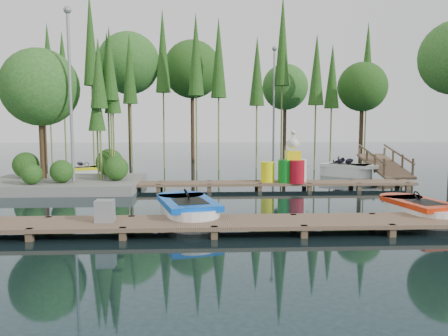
{
  "coord_description": "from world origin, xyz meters",
  "views": [
    {
      "loc": [
        -0.25,
        -15.25,
        2.76
      ],
      "look_at": [
        0.5,
        0.5,
        1.1
      ],
      "focal_mm": 35.0,
      "sensor_mm": 36.0,
      "label": 1
    }
  ],
  "objects_px": {
    "boat_blue": "(188,212)",
    "boat_yellow_far": "(85,172)",
    "boat_red": "(419,211)",
    "utility_cabinet": "(105,211)",
    "yellow_barrel": "(268,172)",
    "island": "(57,112)",
    "drum_cluster": "(294,167)"
  },
  "relations": [
    {
      "from": "yellow_barrel",
      "to": "island",
      "type": "bearing_deg",
      "value": 174.81
    },
    {
      "from": "boat_red",
      "to": "drum_cluster",
      "type": "distance_m",
      "value": 6.27
    },
    {
      "from": "island",
      "to": "boat_blue",
      "type": "xyz_separation_m",
      "value": [
        5.61,
        -6.62,
        -2.89
      ]
    },
    {
      "from": "boat_blue",
      "to": "boat_yellow_far",
      "type": "height_order",
      "value": "boat_yellow_far"
    },
    {
      "from": "boat_red",
      "to": "utility_cabinet",
      "type": "height_order",
      "value": "utility_cabinet"
    },
    {
      "from": "boat_blue",
      "to": "utility_cabinet",
      "type": "relative_size",
      "value": 5.98
    },
    {
      "from": "drum_cluster",
      "to": "island",
      "type": "bearing_deg",
      "value": 174.44
    },
    {
      "from": "boat_yellow_far",
      "to": "drum_cluster",
      "type": "bearing_deg",
      "value": -30.36
    },
    {
      "from": "yellow_barrel",
      "to": "drum_cluster",
      "type": "relative_size",
      "value": 0.39
    },
    {
      "from": "yellow_barrel",
      "to": "boat_blue",
      "type": "bearing_deg",
      "value": -117.92
    },
    {
      "from": "boat_yellow_far",
      "to": "boat_blue",
      "type": "bearing_deg",
      "value": -66.42
    },
    {
      "from": "boat_red",
      "to": "utility_cabinet",
      "type": "distance_m",
      "value": 8.58
    },
    {
      "from": "boat_yellow_far",
      "to": "utility_cabinet",
      "type": "height_order",
      "value": "boat_yellow_far"
    },
    {
      "from": "boat_blue",
      "to": "boat_yellow_far",
      "type": "bearing_deg",
      "value": 103.57
    },
    {
      "from": "island",
      "to": "boat_red",
      "type": "distance_m",
      "value": 14.15
    },
    {
      "from": "drum_cluster",
      "to": "utility_cabinet",
      "type": "bearing_deg",
      "value": -131.91
    },
    {
      "from": "boat_red",
      "to": "utility_cabinet",
      "type": "bearing_deg",
      "value": 176.52
    },
    {
      "from": "island",
      "to": "drum_cluster",
      "type": "relative_size",
      "value": 3.15
    },
    {
      "from": "boat_blue",
      "to": "boat_yellow_far",
      "type": "distance_m",
      "value": 11.74
    },
    {
      "from": "utility_cabinet",
      "to": "boat_blue",
      "type": "bearing_deg",
      "value": 30.2
    },
    {
      "from": "boat_blue",
      "to": "yellow_barrel",
      "type": "distance_m",
      "value": 6.62
    },
    {
      "from": "island",
      "to": "yellow_barrel",
      "type": "distance_m",
      "value": 9.07
    },
    {
      "from": "drum_cluster",
      "to": "yellow_barrel",
      "type": "bearing_deg",
      "value": 171.46
    },
    {
      "from": "island",
      "to": "boat_blue",
      "type": "bearing_deg",
      "value": -49.75
    },
    {
      "from": "boat_blue",
      "to": "utility_cabinet",
      "type": "xyz_separation_m",
      "value": [
        -2.0,
        -1.17,
        0.28
      ]
    },
    {
      "from": "utility_cabinet",
      "to": "drum_cluster",
      "type": "height_order",
      "value": "drum_cluster"
    },
    {
      "from": "boat_red",
      "to": "yellow_barrel",
      "type": "bearing_deg",
      "value": 109.27
    },
    {
      "from": "boat_red",
      "to": "utility_cabinet",
      "type": "xyz_separation_m",
      "value": [
        -8.51,
        -1.07,
        0.31
      ]
    },
    {
      "from": "boat_blue",
      "to": "boat_red",
      "type": "xyz_separation_m",
      "value": [
        6.5,
        -0.09,
        -0.03
      ]
    },
    {
      "from": "island",
      "to": "utility_cabinet",
      "type": "xyz_separation_m",
      "value": [
        3.6,
        -7.79,
        -2.61
      ]
    },
    {
      "from": "boat_blue",
      "to": "drum_cluster",
      "type": "xyz_separation_m",
      "value": [
        4.14,
        5.68,
        0.64
      ]
    },
    {
      "from": "boat_red",
      "to": "boat_yellow_far",
      "type": "xyz_separation_m",
      "value": [
        -12.05,
        10.44,
        -0.01
      ]
    }
  ]
}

